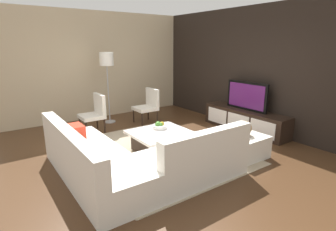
% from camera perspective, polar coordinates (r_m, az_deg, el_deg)
% --- Properties ---
extents(ground_plane, '(14.00, 14.00, 0.00)m').
position_cam_1_polar(ground_plane, '(5.00, -1.90, -8.13)').
color(ground_plane, '#4C301C').
extents(feature_wall_back, '(6.40, 0.12, 2.80)m').
position_cam_1_polar(feature_wall_back, '(6.51, 18.47, 9.27)').
color(feature_wall_back, black).
rests_on(feature_wall_back, ground).
extents(side_wall_left, '(0.12, 5.20, 2.80)m').
position_cam_1_polar(side_wall_left, '(7.57, -14.42, 10.25)').
color(side_wall_left, '#C6B28E').
rests_on(side_wall_left, ground).
extents(area_rug, '(3.15, 2.59, 0.01)m').
position_cam_1_polar(area_rug, '(5.07, -2.53, -7.72)').
color(area_rug, tan).
rests_on(area_rug, ground).
extents(media_console, '(2.12, 0.50, 0.50)m').
position_cam_1_polar(media_console, '(6.48, 16.04, -0.95)').
color(media_console, black).
rests_on(media_console, ground).
extents(television, '(1.08, 0.06, 0.65)m').
position_cam_1_polar(television, '(6.35, 16.41, 4.03)').
color(television, black).
rests_on(television, media_console).
extents(sectional_couch, '(2.48, 2.42, 0.82)m').
position_cam_1_polar(sectional_couch, '(4.07, -7.92, -9.49)').
color(sectional_couch, white).
rests_on(sectional_couch, ground).
extents(coffee_table, '(0.97, 1.05, 0.38)m').
position_cam_1_polar(coffee_table, '(5.05, -1.60, -5.41)').
color(coffee_table, black).
rests_on(coffee_table, ground).
extents(accent_chair_near, '(0.54, 0.50, 0.87)m').
position_cam_1_polar(accent_chair_near, '(6.29, -15.25, 0.92)').
color(accent_chair_near, black).
rests_on(accent_chair_near, ground).
extents(floor_lamp, '(0.34, 0.34, 1.77)m').
position_cam_1_polar(floor_lamp, '(6.86, -12.93, 10.85)').
color(floor_lamp, '#A5A5AA').
rests_on(floor_lamp, ground).
extents(ottoman, '(0.70, 0.70, 0.40)m').
position_cam_1_polar(ottoman, '(5.01, 15.68, -6.19)').
color(ottoman, white).
rests_on(ottoman, ground).
extents(fruit_bowl, '(0.28, 0.28, 0.14)m').
position_cam_1_polar(fruit_bowl, '(5.17, -1.83, -2.21)').
color(fruit_bowl, silver).
rests_on(fruit_bowl, coffee_table).
extents(accent_chair_far, '(0.52, 0.52, 0.87)m').
position_cam_1_polar(accent_chair_far, '(6.85, -4.21, 2.50)').
color(accent_chair_far, black).
rests_on(accent_chair_far, ground).
extents(decorative_ball, '(0.26, 0.26, 0.26)m').
position_cam_1_polar(decorative_ball, '(4.90, 15.94, -2.59)').
color(decorative_ball, '#AD8451').
rests_on(decorative_ball, ottoman).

